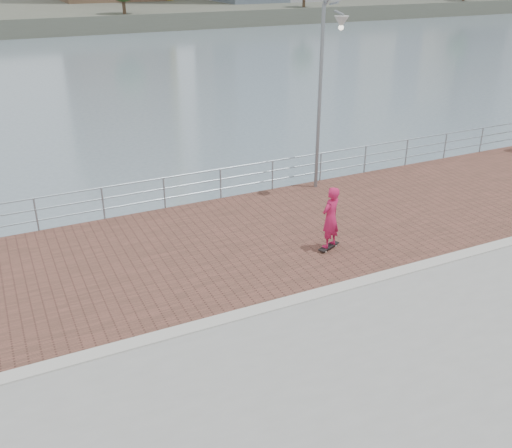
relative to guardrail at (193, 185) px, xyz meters
name	(u,v)px	position (x,y,z in m)	size (l,w,h in m)	color
water	(289,367)	(0.00, -7.00, -2.69)	(400.00, 400.00, 0.00)	slate
brick_lane	(233,243)	(0.00, -3.40, -0.68)	(40.00, 6.80, 0.02)	brown
curb	(291,301)	(0.00, -7.00, -0.66)	(40.00, 0.40, 0.06)	#B7B5AD
guardrail	(193,185)	(0.00, 0.00, 0.00)	(39.06, 0.06, 1.13)	#8C9EA8
street_lamp	(329,63)	(4.64, -0.97, 3.89)	(0.47, 1.37, 6.44)	gray
skateboard	(329,246)	(2.37, -4.99, -0.60)	(0.81, 0.50, 0.09)	black
skateboarder	(331,217)	(2.37, -4.99, 0.33)	(0.67, 0.44, 1.84)	#BE194A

